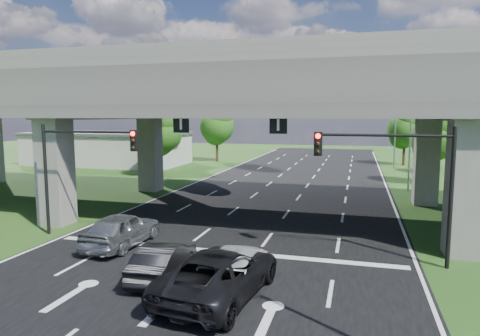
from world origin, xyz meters
The scene contains 18 objects.
ground centered at (0.00, 0.00, 0.00)m, with size 160.00×160.00×0.00m, color #1C4415.
road centered at (0.00, 10.00, 0.01)m, with size 18.00×120.00×0.03m, color black.
overpass centered at (0.00, 12.00, 7.92)m, with size 80.00×15.00×10.00m.
warehouse centered at (-26.00, 35.00, 2.00)m, with size 20.00×10.00×4.00m, color #9E9E99.
signal_right centered at (7.82, 3.94, 4.19)m, with size 5.76×0.54×6.00m.
signal_left centered at (-7.82, 3.94, 4.19)m, with size 5.76×0.54×6.00m.
streetlight_far centered at (10.10, 24.00, 5.85)m, with size 3.38×0.25×10.00m.
streetlight_beyond centered at (10.10, 40.00, 5.85)m, with size 3.38×0.25×10.00m.
tree_left_near centered at (-13.95, 26.00, 4.82)m, with size 4.50×4.50×7.80m.
tree_left_mid centered at (-16.95, 34.00, 4.17)m, with size 3.91×3.90×6.76m.
tree_left_far centered at (-12.95, 42.00, 5.14)m, with size 4.80×4.80×8.32m.
tree_right_near centered at (13.05, 28.00, 4.50)m, with size 4.20×4.20×7.28m.
tree_right_mid centered at (16.05, 36.00, 4.17)m, with size 3.91×3.90×6.76m.
tree_right_far centered at (12.05, 44.00, 4.82)m, with size 4.50×4.50×7.80m.
car_silver centered at (-4.87, 3.00, 0.87)m, with size 1.99×4.95×1.69m, color #9A9DA1.
car_dark centered at (-1.08, -0.27, 0.74)m, with size 1.49×4.28×1.41m, color black.
car_white centered at (1.80, 0.14, 0.73)m, with size 1.97×4.86×1.41m, color #BDBDBD.
car_trailing centered at (1.61, -1.31, 0.88)m, with size 2.81×6.09×1.69m, color black.
Camera 1 is at (6.19, -15.20, 6.42)m, focal length 32.00 mm.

